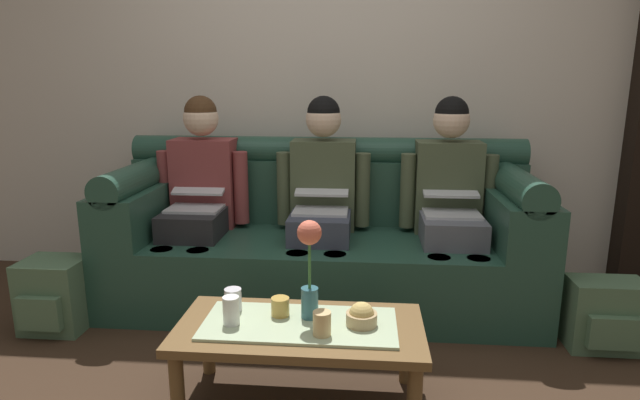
% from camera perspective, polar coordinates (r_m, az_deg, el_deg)
% --- Properties ---
extents(back_wall_patterned, '(6.00, 0.12, 2.90)m').
position_cam_1_polar(back_wall_patterned, '(3.52, 1.00, 15.26)').
color(back_wall_patterned, beige).
rests_on(back_wall_patterned, ground_plane).
extents(couch, '(2.45, 0.88, 0.96)m').
position_cam_1_polar(couch, '(3.14, 0.23, -4.49)').
color(couch, '#234738').
rests_on(couch, ground_plane).
extents(person_left, '(0.56, 0.67, 1.22)m').
position_cam_1_polar(person_left, '(3.20, -13.04, 0.92)').
color(person_left, '#232326').
rests_on(person_left, ground_plane).
extents(person_middle, '(0.56, 0.67, 1.22)m').
position_cam_1_polar(person_middle, '(3.06, 0.23, 0.70)').
color(person_middle, '#383D4C').
rests_on(person_middle, ground_plane).
extents(person_right, '(0.56, 0.67, 1.22)m').
position_cam_1_polar(person_right, '(3.09, 14.02, 0.42)').
color(person_right, '#595B66').
rests_on(person_right, ground_plane).
extents(coffee_table, '(0.99, 0.49, 0.36)m').
position_cam_1_polar(coffee_table, '(2.17, -2.23, -14.52)').
color(coffee_table, brown).
rests_on(coffee_table, ground_plane).
extents(flower_vase, '(0.10, 0.10, 0.41)m').
position_cam_1_polar(flower_vase, '(2.09, -1.16, -6.70)').
color(flower_vase, '#336672').
rests_on(flower_vase, coffee_table).
extents(snack_bowl, '(0.12, 0.12, 0.10)m').
position_cam_1_polar(snack_bowl, '(2.12, 4.57, -12.57)').
color(snack_bowl, tan).
rests_on(snack_bowl, coffee_table).
extents(cup_near_left, '(0.07, 0.07, 0.09)m').
position_cam_1_polar(cup_near_left, '(2.03, 0.22, -13.32)').
color(cup_near_left, '#DBB77A').
rests_on(cup_near_left, coffee_table).
extents(cup_near_right, '(0.07, 0.07, 0.11)m').
position_cam_1_polar(cup_near_right, '(2.14, -9.70, -11.83)').
color(cup_near_right, white).
rests_on(cup_near_right, coffee_table).
extents(cup_far_center, '(0.07, 0.07, 0.09)m').
position_cam_1_polar(cup_far_center, '(2.26, -9.48, -10.69)').
color(cup_far_center, silver).
rests_on(cup_far_center, coffee_table).
extents(cup_far_left, '(0.08, 0.08, 0.08)m').
position_cam_1_polar(cup_far_left, '(2.19, -4.37, -11.55)').
color(cup_far_left, gold).
rests_on(cup_far_left, coffee_table).
extents(backpack_right, '(0.36, 0.25, 0.35)m').
position_cam_1_polar(backpack_right, '(2.98, 28.75, -11.05)').
color(backpack_right, '#4C6B4C').
rests_on(backpack_right, ground_plane).
extents(backpack_left, '(0.32, 0.31, 0.39)m').
position_cam_1_polar(backpack_left, '(3.15, -27.01, -9.29)').
color(backpack_left, '#4C6B4C').
rests_on(backpack_left, ground_plane).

